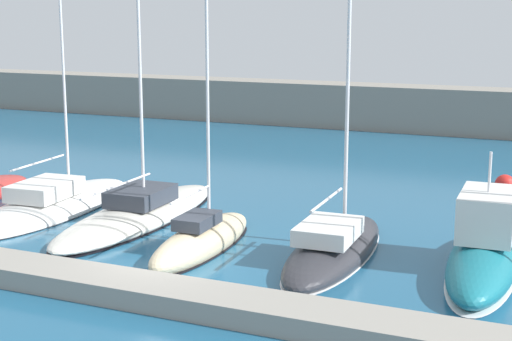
{
  "coord_description": "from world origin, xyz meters",
  "views": [
    {
      "loc": [
        10.71,
        -18.07,
        7.23
      ],
      "look_at": [
        -0.22,
        6.73,
        1.68
      ],
      "focal_mm": 54.41,
      "sensor_mm": 36.0,
      "label": 1
    }
  ],
  "objects_px": {
    "sailboat_white_third": "(54,205)",
    "mooring_buoy_red": "(505,184)",
    "sailboat_ivory_fourth": "(139,212)",
    "sailboat_sand_fifth": "(202,239)",
    "sailboat_charcoal_sixth": "(334,248)",
    "motorboat_teal_seventh": "(484,251)"
  },
  "relations": [
    {
      "from": "mooring_buoy_red",
      "to": "motorboat_teal_seventh",
      "type": "bearing_deg",
      "value": -86.54
    },
    {
      "from": "sailboat_sand_fifth",
      "to": "sailboat_charcoal_sixth",
      "type": "distance_m",
      "value": 4.1
    },
    {
      "from": "sailboat_ivory_fourth",
      "to": "sailboat_sand_fifth",
      "type": "distance_m",
      "value": 4.32
    },
    {
      "from": "sailboat_white_third",
      "to": "sailboat_charcoal_sixth",
      "type": "xyz_separation_m",
      "value": [
        11.43,
        -1.3,
        0.12
      ]
    },
    {
      "from": "sailboat_ivory_fourth",
      "to": "sailboat_charcoal_sixth",
      "type": "distance_m",
      "value": 7.77
    },
    {
      "from": "sailboat_charcoal_sixth",
      "to": "mooring_buoy_red",
      "type": "distance_m",
      "value": 13.03
    },
    {
      "from": "sailboat_white_third",
      "to": "mooring_buoy_red",
      "type": "relative_size",
      "value": 21.02
    },
    {
      "from": "sailboat_charcoal_sixth",
      "to": "mooring_buoy_red",
      "type": "xyz_separation_m",
      "value": [
        3.58,
        12.53,
        -0.28
      ]
    },
    {
      "from": "sailboat_sand_fifth",
      "to": "mooring_buoy_red",
      "type": "bearing_deg",
      "value": -30.87
    },
    {
      "from": "sailboat_white_third",
      "to": "mooring_buoy_red",
      "type": "distance_m",
      "value": 18.75
    },
    {
      "from": "sailboat_sand_fifth",
      "to": "motorboat_teal_seventh",
      "type": "distance_m",
      "value": 8.41
    },
    {
      "from": "sailboat_sand_fifth",
      "to": "mooring_buoy_red",
      "type": "xyz_separation_m",
      "value": [
        7.56,
        13.51,
        -0.34
      ]
    },
    {
      "from": "sailboat_sand_fifth",
      "to": "sailboat_charcoal_sixth",
      "type": "bearing_deg",
      "value": -77.83
    },
    {
      "from": "sailboat_white_third",
      "to": "mooring_buoy_red",
      "type": "height_order",
      "value": "sailboat_white_third"
    },
    {
      "from": "sailboat_charcoal_sixth",
      "to": "motorboat_teal_seventh",
      "type": "xyz_separation_m",
      "value": [
        4.31,
        0.46,
        0.32
      ]
    },
    {
      "from": "sailboat_sand_fifth",
      "to": "motorboat_teal_seventh",
      "type": "bearing_deg",
      "value": -81.79
    },
    {
      "from": "sailboat_ivory_fourth",
      "to": "sailboat_sand_fifth",
      "type": "height_order",
      "value": "sailboat_ivory_fourth"
    },
    {
      "from": "sailboat_charcoal_sixth",
      "to": "mooring_buoy_red",
      "type": "bearing_deg",
      "value": -18.01
    },
    {
      "from": "sailboat_ivory_fourth",
      "to": "mooring_buoy_red",
      "type": "relative_size",
      "value": 19.17
    },
    {
      "from": "sailboat_white_third",
      "to": "sailboat_ivory_fourth",
      "type": "distance_m",
      "value": 3.77
    },
    {
      "from": "sailboat_white_third",
      "to": "sailboat_ivory_fourth",
      "type": "relative_size",
      "value": 1.1
    },
    {
      "from": "motorboat_teal_seventh",
      "to": "mooring_buoy_red",
      "type": "distance_m",
      "value": 12.1
    }
  ]
}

